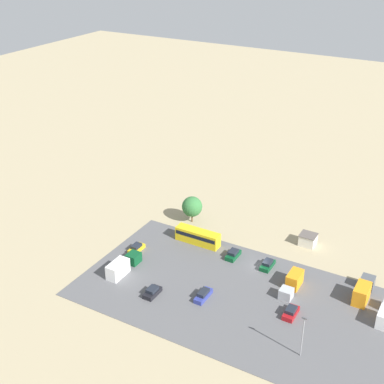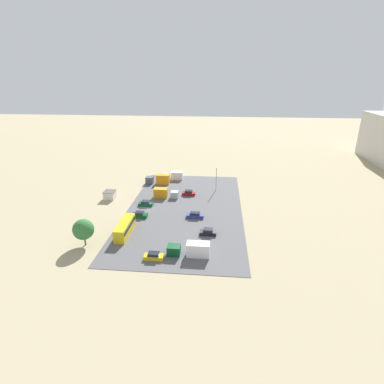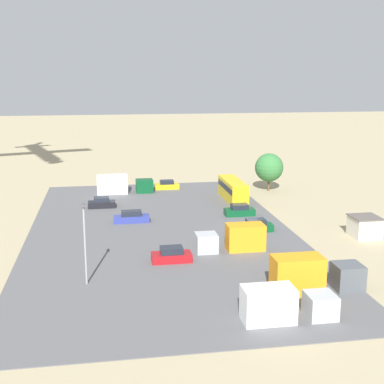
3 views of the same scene
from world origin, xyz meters
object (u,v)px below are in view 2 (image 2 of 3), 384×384
(parked_car_3, at_px, (140,215))
(parked_truck_1, at_px, (191,250))
(parked_car_2, at_px, (154,256))
(parked_truck_2, at_px, (159,179))
(parked_truck_3, at_px, (174,176))
(parked_car_5, at_px, (189,193))
(parked_car_4, at_px, (195,215))
(parked_car_1, at_px, (146,204))
(shed_building, at_px, (110,195))
(parked_car_0, at_px, (208,232))
(parked_truck_0, at_px, (165,193))
(bus, at_px, (125,227))

(parked_car_3, distance_m, parked_truck_1, 23.48)
(parked_car_2, distance_m, parked_truck_2, 47.24)
(parked_truck_1, bearing_deg, parked_truck_3, 12.77)
(parked_truck_1, height_order, parked_truck_2, parked_truck_2)
(parked_car_3, bearing_deg, parked_car_5, 145.50)
(parked_car_4, bearing_deg, parked_truck_3, 18.65)
(parked_car_1, xyz_separation_m, parked_car_2, (27.10, 8.21, -0.02))
(parked_truck_1, bearing_deg, parked_car_2, 104.88)
(shed_building, distance_m, parked_car_1, 13.34)
(parked_car_0, relative_size, parked_truck_2, 0.48)
(parked_car_1, xyz_separation_m, parked_truck_0, (-6.94, 4.51, 0.71))
(parked_car_5, bearing_deg, parked_truck_0, -71.14)
(parked_car_4, xyz_separation_m, parked_truck_1, (18.33, 0.67, 0.76))
(parked_car_2, height_order, parked_truck_2, parked_truck_2)
(shed_building, distance_m, parked_truck_2, 19.91)
(parked_car_2, height_order, parked_car_4, parked_car_4)
(parked_truck_1, height_order, parked_truck_3, parked_truck_1)
(parked_truck_1, bearing_deg, shed_building, 44.37)
(shed_building, bearing_deg, parked_car_4, 68.57)
(parked_car_1, bearing_deg, parked_truck_1, 32.73)
(parked_car_1, relative_size, parked_truck_0, 0.55)
(parked_car_0, height_order, parked_truck_2, parked_truck_2)
(bus, height_order, parked_truck_3, bus)
(parked_truck_3, bearing_deg, parked_car_3, 171.81)
(parked_truck_0, distance_m, parked_truck_2, 13.22)
(parked_car_5, distance_m, parked_truck_0, 7.95)
(parked_car_5, xyz_separation_m, parked_truck_1, (34.51, 4.06, 0.74))
(parked_car_3, distance_m, parked_car_5, 20.97)
(parked_car_3, xyz_separation_m, parked_car_4, (-1.10, 15.27, -0.02))
(parked_car_5, bearing_deg, parked_car_0, 16.35)
(bus, relative_size, parked_truck_2, 1.20)
(parked_car_1, relative_size, parked_car_2, 1.03)
(shed_building, xyz_separation_m, parked_truck_2, (-15.16, 12.91, 0.35))
(bus, bearing_deg, shed_building, 118.21)
(parked_truck_2, bearing_deg, parked_car_5, -130.42)
(parked_truck_1, bearing_deg, parked_car_1, 32.73)
(parked_truck_0, relative_size, parked_truck_2, 0.92)
(shed_building, relative_size, parked_truck_2, 0.43)
(parked_truck_2, distance_m, parked_truck_3, 6.91)
(parked_car_0, height_order, parked_car_4, parked_car_4)
(shed_building, relative_size, parked_car_2, 0.87)
(shed_building, distance_m, parked_truck_3, 26.82)
(parked_car_0, bearing_deg, shed_building, 58.09)
(parked_car_1, relative_size, parked_truck_1, 0.46)
(parked_car_5, relative_size, parked_truck_1, 0.46)
(parked_car_4, distance_m, parked_truck_3, 33.13)
(parked_car_3, distance_m, parked_truck_3, 32.83)
(bus, bearing_deg, parked_car_0, 4.13)
(parked_car_1, xyz_separation_m, parked_car_4, (6.68, 15.40, 0.01))
(parked_truck_1, bearing_deg, parked_truck_2, 19.53)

